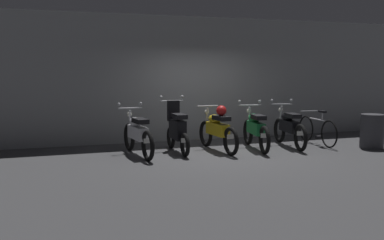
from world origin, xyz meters
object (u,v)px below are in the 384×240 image
motorbike_slot_3 (256,129)px  trash_bin (372,131)px  motorbike_slot_4 (289,127)px  bicycle (317,130)px  motorbike_slot_2 (217,129)px  motorbike_slot_1 (177,129)px  motorbike_slot_0 (137,133)px

motorbike_slot_3 → trash_bin: 2.86m
motorbike_slot_4 → bicycle: size_ratio=1.12×
bicycle → motorbike_slot_2: bearing=-179.6°
motorbike_slot_3 → motorbike_slot_1: bearing=172.9°
motorbike_slot_0 → motorbike_slot_4: size_ratio=1.00×
bicycle → motorbike_slot_1: bearing=177.9°
motorbike_slot_0 → bicycle: bearing=-0.3°
motorbike_slot_0 → motorbike_slot_1: 0.95m
motorbike_slot_2 → trash_bin: motorbike_slot_2 is taller
motorbike_slot_1 → trash_bin: bearing=-12.1°
motorbike_slot_3 → motorbike_slot_0: bearing=177.4°
motorbike_slot_2 → bicycle: size_ratio=1.13×
motorbike_slot_2 → motorbike_slot_3: (0.95, -0.08, -0.03)m
motorbike_slot_1 → motorbike_slot_0: bearing=-173.6°
motorbike_slot_1 → motorbike_slot_4: motorbike_slot_1 is taller
motorbike_slot_0 → bicycle: size_ratio=1.13×
motorbike_slot_0 → motorbike_slot_2: 1.89m
motorbike_slot_3 → bicycle: size_ratio=1.12×
motorbike_slot_3 → trash_bin: (2.76, -0.76, -0.08)m
motorbike_slot_1 → bicycle: size_ratio=0.97×
motorbike_slot_0 → motorbike_slot_4: same height
motorbike_slot_2 → motorbike_slot_3: motorbike_slot_3 is taller
motorbike_slot_0 → motorbike_slot_1: motorbike_slot_1 is taller
motorbike_slot_1 → motorbike_slot_2: bearing=-9.3°
motorbike_slot_0 → motorbike_slot_1: bearing=6.4°
motorbike_slot_0 → bicycle: 4.63m
motorbike_slot_0 → motorbike_slot_3: 2.83m
motorbike_slot_4 → motorbike_slot_2: bearing=178.8°
bicycle → trash_bin: size_ratio=2.10×
motorbike_slot_1 → motorbike_slot_2: (0.94, -0.15, -0.00)m
trash_bin → motorbike_slot_0: bearing=171.0°
bicycle → motorbike_slot_0: bearing=179.7°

